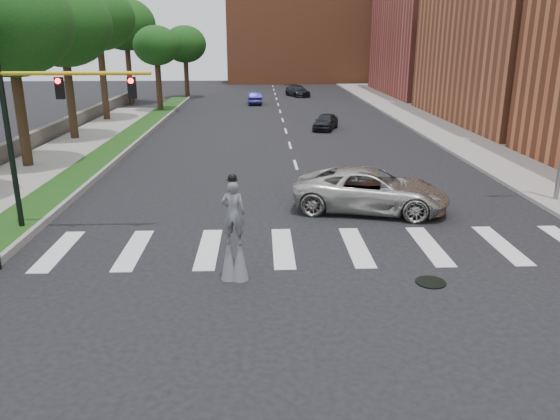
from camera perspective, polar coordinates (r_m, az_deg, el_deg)
The scene contains 21 objects.
ground_plane at distance 18.17m, azimuth 4.50°, elevation -5.07°, with size 160.00×160.00×0.00m, color black.
grass_median at distance 38.47m, azimuth -16.43°, elevation 6.57°, with size 2.00×60.00×0.25m, color #163B10.
median_curb at distance 38.23m, azimuth -14.90°, elevation 6.65°, with size 0.20×60.00×0.28m, color gray.
sidewalk_left at distance 30.22m, azimuth -26.43°, elevation 2.52°, with size 4.00×60.00×0.18m, color gray.
sidewalk_right at distance 44.65m, azimuth 17.07°, elevation 7.90°, with size 5.00×90.00×0.18m, color gray.
stone_wall at distance 41.95m, azimuth -23.19°, elevation 7.32°, with size 0.50×56.00×1.10m, color #504C45.
manhole at distance 16.98m, azimuth 15.47°, elevation -7.29°, with size 0.90×0.90×0.04m, color black.
building_far at distance 74.70m, azimuth 17.65°, elevation 19.08°, with size 16.00×22.00×20.00m, color #A2443B.
building_backdrop at distance 95.02m, azimuth 2.88°, elevation 18.72°, with size 26.00×14.00×18.00m, color #A35633.
traffic_signal at distance 21.31m, azimuth -23.68°, elevation 8.49°, with size 5.30×0.23×6.20m.
stilt_performer at distance 16.18m, azimuth -4.85°, elevation -2.75°, with size 0.83×0.59×3.28m.
suv_crossing at distance 23.14m, azimuth 9.46°, elevation 2.06°, with size 2.95×6.40×1.78m, color #B2B0A8.
car_near at distance 43.99m, azimuth 4.79°, elevation 9.19°, with size 1.51×3.75×1.28m, color black.
car_mid at distance 61.35m, azimuth -2.66°, elevation 11.61°, with size 1.41×4.05×1.33m, color navy.
car_far at distance 69.77m, azimuth 1.84°, elevation 12.34°, with size 1.90×4.66×1.35m, color black.
tree_2 at distance 33.02m, azimuth -26.53°, elevation 17.10°, with size 6.60×6.60×10.56m.
tree_3 at distance 41.31m, azimuth -21.80°, elevation 17.49°, with size 6.57×6.57×10.62m.
tree_4 at distance 50.46m, azimuth -18.52°, elevation 18.39°, with size 6.16×6.16×11.15m.
tree_5 at distance 63.19m, azimuth -15.85°, elevation 18.11°, with size 6.36×6.36×11.06m.
tree_6 at distance 55.58m, azimuth -12.80°, elevation 16.34°, with size 4.39×4.39×8.17m.
tree_7 at distance 68.77m, azimuth -9.91°, elevation 16.66°, with size 5.08×5.08×8.44m.
Camera 1 is at (-2.04, -16.66, 6.96)m, focal length 35.00 mm.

